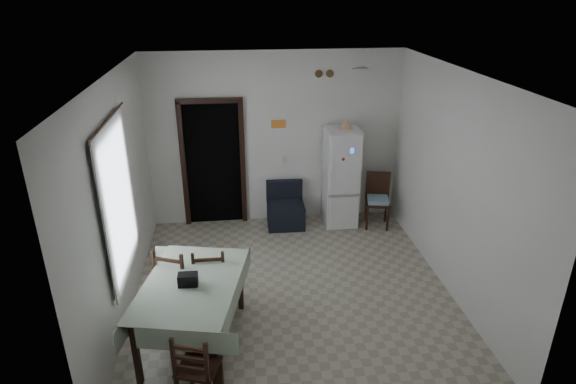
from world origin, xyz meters
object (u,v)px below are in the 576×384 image
Objects in this scene: fridge at (341,177)px; dining_table at (194,313)px; navy_seat at (286,206)px; dining_chair_far_right at (210,279)px; dining_chair_near_head at (198,366)px; dining_chair_far_left at (178,281)px; corner_chair at (378,201)px.

fridge is 1.08× the size of dining_table.
dining_chair_far_right is at bearing -117.13° from navy_seat.
dining_chair_near_head is at bearing -107.92° from navy_seat.
dining_chair_far_right is at bearing -153.00° from dining_chair_far_left.
dining_table is at bearing 133.66° from dining_chair_far_left.
dining_table reaches higher than navy_seat.
corner_chair is at bearing -125.03° from dining_chair_far_left.
dining_chair_far_left is at bearing -134.79° from corner_chair.
dining_chair_far_left is at bearing -138.50° from fridge.
corner_chair reaches higher than navy_seat.
dining_chair_far_right reaches higher than navy_seat.
navy_seat is (-0.93, 0.00, -0.47)m from fridge.
corner_chair is 3.41m from dining_chair_far_right.
dining_chair_far_right is 1.46m from dining_chair_near_head.
dining_chair_near_head is at bearing 124.26° from dining_chair_far_left.
dining_chair_far_left is (-2.52, -2.26, -0.34)m from fridge.
navy_seat is 2.53m from dining_chair_far_right.
dining_chair_near_head reaches higher than dining_table.
navy_seat is 0.79× the size of dining_chair_far_right.
dining_table is at bearing 73.15° from dining_chair_far_right.
dining_chair_far_right is 1.07× the size of dining_chair_near_head.
dining_chair_far_right is (-2.13, -2.22, -0.37)m from fridge.
navy_seat is at bearing -118.19° from dining_chair_far_right.
dining_chair_near_head is at bearing -71.01° from dining_table.
dining_chair_far_right reaches higher than dining_chair_near_head.
dining_chair_near_head is (-2.82, -3.48, -0.02)m from corner_chair.
fridge is 3.10m from dining_chair_far_right.
dining_chair_far_left is 1.13× the size of dining_chair_near_head.
corner_chair is 1.04× the size of dining_chair_near_head.
dining_chair_far_left is at bearing 5.51° from dining_chair_far_right.
dining_chair_far_left is (-3.13, -2.06, 0.04)m from corner_chair.
corner_chair is 4.48m from dining_chair_near_head.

